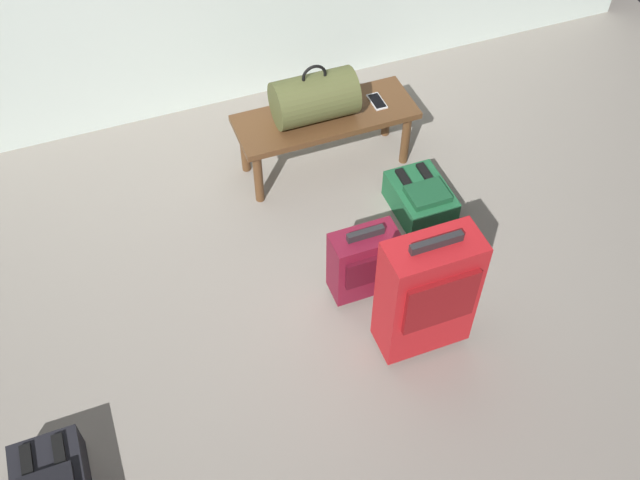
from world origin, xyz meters
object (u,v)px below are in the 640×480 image
object	(u,v)px
duffel_bag_olive	(314,98)
suitcase_small_burgundy	(364,262)
bench	(326,123)
suitcase_upright_red	(427,294)
backpack_green	(420,198)
cell_phone	(377,101)

from	to	relation	value
duffel_bag_olive	suitcase_small_burgundy	world-z (taller)	duffel_bag_olive
bench	duffel_bag_olive	xyz separation A→B (m)	(-0.06, 0.00, 0.19)
bench	suitcase_upright_red	distance (m)	1.29
suitcase_upright_red	backpack_green	xyz separation A→B (m)	(0.37, 0.77, -0.28)
duffel_bag_olive	backpack_green	distance (m)	0.79
cell_phone	suitcase_small_burgundy	xyz separation A→B (m)	(-0.47, -0.93, -0.14)
cell_phone	backpack_green	size ratio (longest dim) A/B	0.38
cell_phone	backpack_green	world-z (taller)	cell_phone
bench	duffel_bag_olive	bearing A→B (deg)	180.00
cell_phone	duffel_bag_olive	bearing A→B (deg)	179.77
duffel_bag_olive	backpack_green	world-z (taller)	duffel_bag_olive
cell_phone	suitcase_upright_red	size ratio (longest dim) A/B	0.20
suitcase_upright_red	backpack_green	bearing A→B (deg)	64.14
bench	backpack_green	distance (m)	0.67
suitcase_upright_red	suitcase_small_burgundy	bearing A→B (deg)	111.16
duffel_bag_olive	suitcase_upright_red	distance (m)	1.30
cell_phone	suitcase_small_burgundy	size ratio (longest dim) A/B	0.31
duffel_bag_olive	cell_phone	world-z (taller)	duffel_bag_olive
suitcase_upright_red	duffel_bag_olive	bearing A→B (deg)	91.99
suitcase_upright_red	backpack_green	world-z (taller)	suitcase_upright_red
suitcase_upright_red	backpack_green	size ratio (longest dim) A/B	1.94
cell_phone	suitcase_small_burgundy	world-z (taller)	suitcase_small_burgundy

